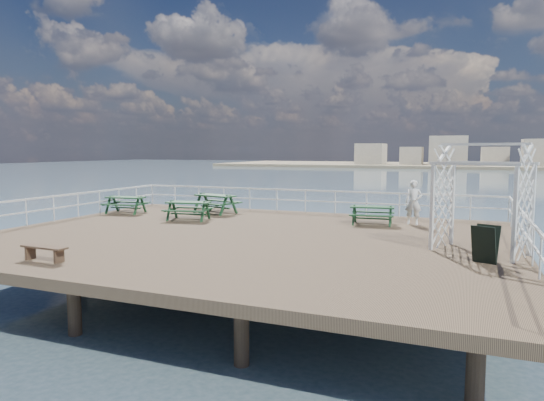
{
  "coord_description": "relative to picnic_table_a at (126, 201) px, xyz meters",
  "views": [
    {
      "loc": [
        7.21,
        -15.26,
        3.0
      ],
      "look_at": [
        0.44,
        1.48,
        1.1
      ],
      "focal_mm": 32.0,
      "sensor_mm": 36.0,
      "label": 1
    }
  ],
  "objects": [
    {
      "name": "ground",
      "position": [
        7.8,
        -3.31,
        -0.72
      ],
      "size": [
        18.0,
        14.0,
        0.3
      ],
      "primitive_type": "cube",
      "color": "brown",
      "rests_on": "ground"
    },
    {
      "name": "sea_backdrop",
      "position": [
        20.34,
        130.76,
        -1.07
      ],
      "size": [
        300.0,
        300.0,
        9.2
      ],
      "color": "#425D6F",
      "rests_on": "ground"
    },
    {
      "name": "railing",
      "position": [
        7.73,
        -0.74,
        0.31
      ],
      "size": [
        17.77,
        13.76,
        1.1
      ],
      "color": "silver",
      "rests_on": "ground"
    },
    {
      "name": "picnic_table_a",
      "position": [
        0.0,
        0.0,
        0.0
      ],
      "size": [
        1.97,
        1.66,
        0.88
      ],
      "rotation": [
        0.0,
        0.0,
        0.11
      ],
      "color": "#14371C",
      "rests_on": "ground"
    },
    {
      "name": "picnic_table_b",
      "position": [
        3.93,
        1.6,
        0.07
      ],
      "size": [
        2.38,
        2.1,
        0.99
      ],
      "rotation": [
        0.0,
        0.0,
        -0.26
      ],
      "color": "#14371C",
      "rests_on": "ground"
    },
    {
      "name": "picnic_table_c",
      "position": [
        11.51,
        0.85,
        -0.03
      ],
      "size": [
        1.85,
        1.56,
        0.83
      ],
      "rotation": [
        0.0,
        0.0,
        0.11
      ],
      "color": "#14371C",
      "rests_on": "ground"
    },
    {
      "name": "picnic_table_d",
      "position": [
        3.97,
        -0.83,
        0.0
      ],
      "size": [
        2.06,
        1.77,
        0.89
      ],
      "rotation": [
        0.0,
        0.0,
        0.18
      ],
      "color": "#14371C",
      "rests_on": "ground"
    },
    {
      "name": "flat_bench_far",
      "position": [
        4.48,
        -8.96,
        -0.26
      ],
      "size": [
        1.44,
        0.39,
        0.41
      ],
      "rotation": [
        0.0,
        0.0,
        -0.03
      ],
      "color": "brown",
      "rests_on": "ground"
    },
    {
      "name": "trellis_arbor",
      "position": [
        15.4,
        -3.4,
        0.85
      ],
      "size": [
        2.9,
        2.31,
        3.19
      ],
      "rotation": [
        0.0,
        0.0,
        -0.43
      ],
      "color": "silver",
      "rests_on": "ground"
    },
    {
      "name": "sandwich_board",
      "position": [
        15.51,
        -4.76,
        -0.07
      ],
      "size": [
        0.76,
        0.67,
        1.03
      ],
      "rotation": [
        0.0,
        0.0,
        -0.4
      ],
      "color": "black",
      "rests_on": "ground"
    },
    {
      "name": "person",
      "position": [
        13.04,
        1.45,
        0.33
      ],
      "size": [
        0.66,
        0.43,
        1.79
      ],
      "primitive_type": "imported",
      "rotation": [
        0.0,
        0.0,
        0.01
      ],
      "color": "white",
      "rests_on": "ground"
    }
  ]
}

